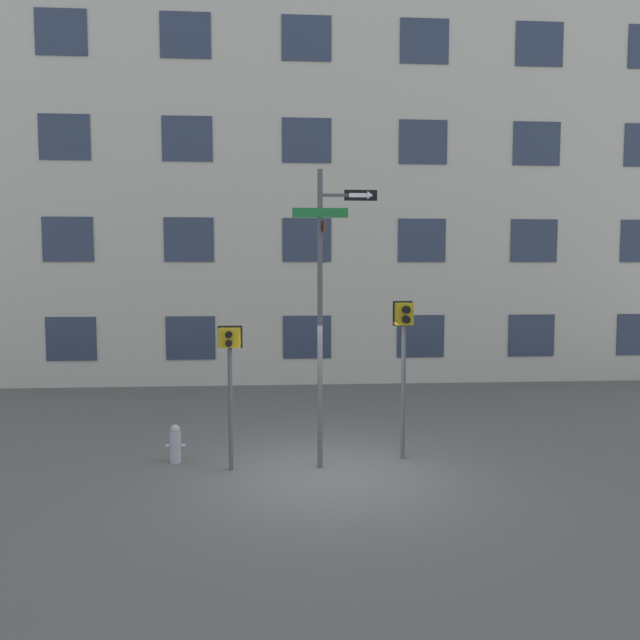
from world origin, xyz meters
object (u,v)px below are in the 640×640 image
(street_sign_pole, at_px, (324,297))
(pedestrian_signal_right, at_px, (404,337))
(pedestrian_signal_left, at_px, (230,357))
(fire_hydrant, at_px, (176,444))

(street_sign_pole, height_order, pedestrian_signal_right, street_sign_pole)
(pedestrian_signal_left, bearing_deg, fire_hydrant, 154.16)
(pedestrian_signal_right, xyz_separation_m, fire_hydrant, (-4.11, 0.05, -1.90))
(pedestrian_signal_left, relative_size, fire_hydrant, 3.60)
(pedestrian_signal_right, bearing_deg, fire_hydrant, 179.26)
(street_sign_pole, bearing_deg, pedestrian_signal_left, -179.14)
(pedestrian_signal_left, distance_m, pedestrian_signal_right, 3.13)
(street_sign_pole, bearing_deg, pedestrian_signal_right, 15.84)
(fire_hydrant, bearing_deg, pedestrian_signal_left, -25.84)
(pedestrian_signal_left, distance_m, fire_hydrant, 1.98)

